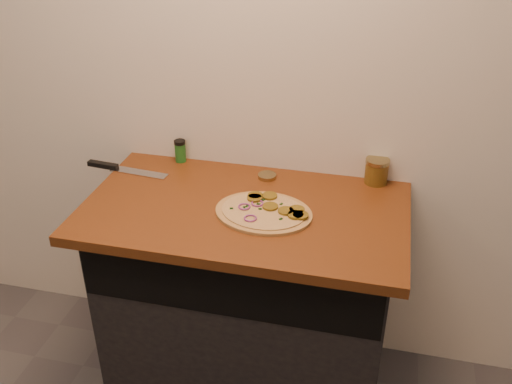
% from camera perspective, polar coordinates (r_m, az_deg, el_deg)
% --- Properties ---
extents(cabinet, '(1.10, 0.60, 0.86)m').
position_cam_1_polar(cabinet, '(2.41, -0.85, -10.67)').
color(cabinet, black).
rests_on(cabinet, ground).
extents(countertop, '(1.20, 0.70, 0.04)m').
position_cam_1_polar(countertop, '(2.12, -1.13, -1.90)').
color(countertop, brown).
rests_on(countertop, cabinet).
extents(pizza, '(0.38, 0.38, 0.02)m').
position_cam_1_polar(pizza, '(2.07, 0.91, -1.95)').
color(pizza, tan).
rests_on(pizza, countertop).
extents(chefs_knife, '(0.36, 0.07, 0.02)m').
position_cam_1_polar(chefs_knife, '(2.43, -13.46, 2.30)').
color(chefs_knife, '#B7BAC1').
rests_on(chefs_knife, countertop).
extents(mason_jar_lid, '(0.09, 0.09, 0.02)m').
position_cam_1_polar(mason_jar_lid, '(2.30, 1.12, 1.59)').
color(mason_jar_lid, '#918154').
rests_on(mason_jar_lid, countertop).
extents(salsa_jar, '(0.09, 0.09, 0.10)m').
position_cam_1_polar(salsa_jar, '(2.30, 11.97, 2.08)').
color(salsa_jar, maroon).
rests_on(salsa_jar, countertop).
extents(spice_shaker, '(0.05, 0.05, 0.10)m').
position_cam_1_polar(spice_shaker, '(2.44, -7.59, 4.10)').
color(spice_shaker, '#1F6320').
rests_on(spice_shaker, countertop).
extents(flour_spill, '(0.19, 0.19, 0.00)m').
position_cam_1_polar(flour_spill, '(2.08, 2.23, -1.96)').
color(flour_spill, silver).
rests_on(flour_spill, countertop).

